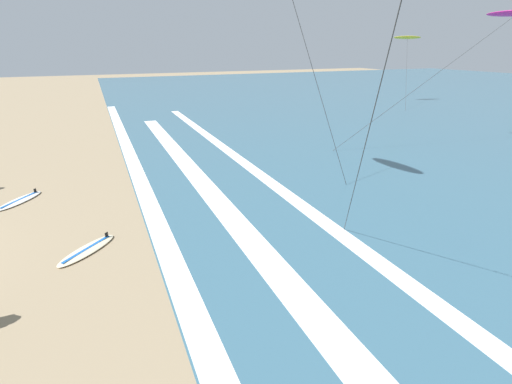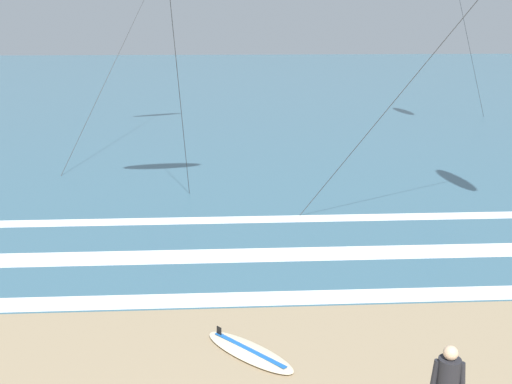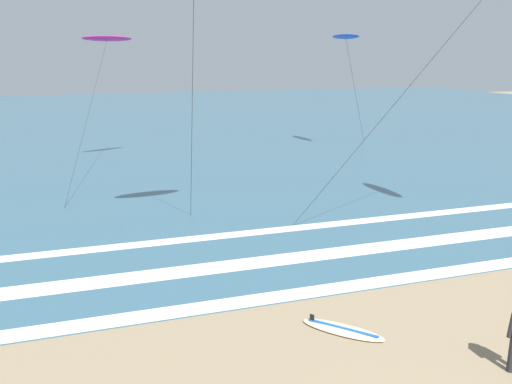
% 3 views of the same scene
% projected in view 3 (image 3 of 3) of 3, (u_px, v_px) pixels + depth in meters
% --- Properties ---
extents(ocean_surface, '(140.00, 90.00, 0.01)m').
position_uv_depth(ocean_surface, '(129.00, 121.00, 55.74)').
color(ocean_surface, '#386075').
rests_on(ocean_surface, ground).
extents(wave_foam_shoreline, '(57.05, 0.70, 0.01)m').
position_uv_depth(wave_foam_shoreline, '(239.00, 302.00, 14.38)').
color(wave_foam_shoreline, white).
rests_on(wave_foam_shoreline, ocean_surface).
extents(wave_foam_mid_break, '(37.20, 0.95, 0.01)m').
position_uv_depth(wave_foam_mid_break, '(210.00, 268.00, 16.70)').
color(wave_foam_mid_break, white).
rests_on(wave_foam_mid_break, ocean_surface).
extents(wave_foam_outer_break, '(50.94, 0.64, 0.01)m').
position_uv_depth(wave_foam_outer_break, '(261.00, 232.00, 20.21)').
color(wave_foam_outer_break, white).
rests_on(wave_foam_outer_break, ocean_surface).
extents(surfboard_left_pile, '(1.87, 1.95, 0.25)m').
position_uv_depth(surfboard_left_pile, '(343.00, 330.00, 12.87)').
color(surfboard_left_pile, beige).
rests_on(surfboard_left_pile, ground).
extents(kite_magenta_low_near, '(4.48, 10.68, 7.81)m').
position_uv_depth(kite_magenta_low_near, '(107.00, 39.00, 31.22)').
color(kite_magenta_low_near, '#CC2384').
rests_on(kite_magenta_low_near, ground).
extents(kite_blue_high_right, '(4.32, 5.02, 8.12)m').
position_uv_depth(kite_blue_high_right, '(346.00, 37.00, 36.42)').
color(kite_blue_high_right, blue).
rests_on(kite_blue_high_right, ground).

